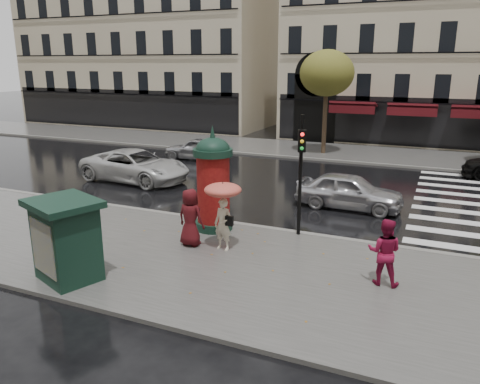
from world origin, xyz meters
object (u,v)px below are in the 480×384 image
at_px(man_burgundy, 190,217).
at_px(woman_umbrella, 223,205).
at_px(morris_column, 213,180).
at_px(car_white, 135,166).
at_px(newsstand, 66,239).
at_px(woman_red, 384,252).
at_px(traffic_light, 301,164).
at_px(car_silver, 349,191).
at_px(car_far_silver, 197,149).

bearing_deg(man_burgundy, woman_umbrella, -168.90).
bearing_deg(morris_column, car_white, 144.09).
relative_size(morris_column, car_white, 0.64).
bearing_deg(woman_umbrella, man_burgundy, -175.40).
height_order(man_burgundy, newsstand, newsstand).
distance_m(woman_umbrella, woman_red, 4.96).
xyz_separation_m(woman_umbrella, traffic_light, (1.81, 2.18, 1.01)).
relative_size(man_burgundy, car_silver, 0.43).
xyz_separation_m(traffic_light, newsstand, (-4.77, -5.72, -1.33)).
bearing_deg(man_burgundy, morris_column, -82.57).
height_order(traffic_light, car_white, traffic_light).
xyz_separation_m(morris_column, traffic_light, (2.95, 0.57, 0.72)).
xyz_separation_m(woman_red, car_far_silver, (-12.79, 13.17, -0.34)).
xyz_separation_m(man_burgundy, traffic_light, (2.92, 2.27, 1.54)).
height_order(woman_umbrella, traffic_light, traffic_light).
xyz_separation_m(traffic_light, car_white, (-9.91, 4.47, -1.80)).
relative_size(morris_column, traffic_light, 0.90).
height_order(woman_umbrella, car_far_silver, woman_umbrella).
bearing_deg(woman_red, traffic_light, -41.11).
bearing_deg(car_silver, woman_red, -159.97).
bearing_deg(traffic_light, car_far_silver, 132.60).
height_order(woman_red, newsstand, newsstand).
distance_m(woman_red, traffic_light, 4.37).
relative_size(woman_umbrella, car_far_silver, 0.55).
bearing_deg(morris_column, traffic_light, 10.95).
distance_m(woman_red, car_white, 14.83).
height_order(morris_column, traffic_light, traffic_light).
relative_size(newsstand, car_silver, 0.53).
xyz_separation_m(woman_red, newsstand, (-7.87, -3.08, 0.24)).
height_order(woman_umbrella, man_burgundy, woman_umbrella).
bearing_deg(car_far_silver, woman_red, 42.42).
relative_size(traffic_light, car_white, 0.72).
xyz_separation_m(woman_umbrella, car_far_silver, (-7.87, 12.71, -0.89)).
relative_size(newsstand, car_far_silver, 0.56).
height_order(man_burgundy, morris_column, morris_column).
relative_size(car_silver, car_far_silver, 1.07).
height_order(woman_red, car_far_silver, woman_red).
bearing_deg(woman_red, car_silver, -72.73).
bearing_deg(woman_red, newsstand, 20.69).
bearing_deg(car_far_silver, newsstand, 15.10).
bearing_deg(morris_column, car_far_silver, 121.23).
bearing_deg(woman_umbrella, woman_red, -5.42).
height_order(traffic_light, newsstand, traffic_light).
bearing_deg(woman_umbrella, morris_column, 125.46).
relative_size(morris_column, car_far_silver, 0.91).
relative_size(woman_umbrella, woman_red, 1.22).
relative_size(car_silver, car_white, 0.76).
bearing_deg(man_burgundy, traffic_light, -135.73).
relative_size(woman_red, traffic_light, 0.44).
height_order(morris_column, car_far_silver, morris_column).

